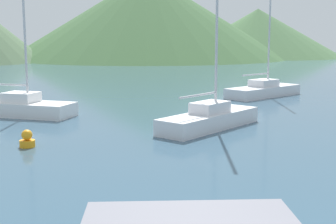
{
  "coord_description": "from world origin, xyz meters",
  "views": [
    {
      "loc": [
        -4.44,
        -3.87,
        4.12
      ],
      "look_at": [
        -0.62,
        14.0,
        1.2
      ],
      "focal_mm": 50.0,
      "sensor_mm": 36.0,
      "label": 1
    }
  ],
  "objects_px": {
    "sailboat_outer": "(21,106)",
    "buoy_marker": "(27,140)",
    "sailboat_middle": "(263,89)",
    "sailboat_inner": "(210,117)"
  },
  "relations": [
    {
      "from": "sailboat_outer",
      "to": "buoy_marker",
      "type": "height_order",
      "value": "sailboat_outer"
    },
    {
      "from": "buoy_marker",
      "to": "sailboat_inner",
      "type": "bearing_deg",
      "value": 14.91
    },
    {
      "from": "sailboat_inner",
      "to": "buoy_marker",
      "type": "distance_m",
      "value": 8.16
    },
    {
      "from": "sailboat_middle",
      "to": "sailboat_outer",
      "type": "height_order",
      "value": "sailboat_middle"
    },
    {
      "from": "sailboat_inner",
      "to": "buoy_marker",
      "type": "bearing_deg",
      "value": 156.46
    },
    {
      "from": "sailboat_middle",
      "to": "buoy_marker",
      "type": "relative_size",
      "value": 14.55
    },
    {
      "from": "sailboat_inner",
      "to": "buoy_marker",
      "type": "xyz_separation_m",
      "value": [
        -7.88,
        -2.1,
        -0.24
      ]
    },
    {
      "from": "sailboat_inner",
      "to": "sailboat_outer",
      "type": "bearing_deg",
      "value": 109.65
    },
    {
      "from": "sailboat_middle",
      "to": "buoy_marker",
      "type": "height_order",
      "value": "sailboat_middle"
    },
    {
      "from": "sailboat_middle",
      "to": "sailboat_outer",
      "type": "bearing_deg",
      "value": 166.76
    }
  ]
}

